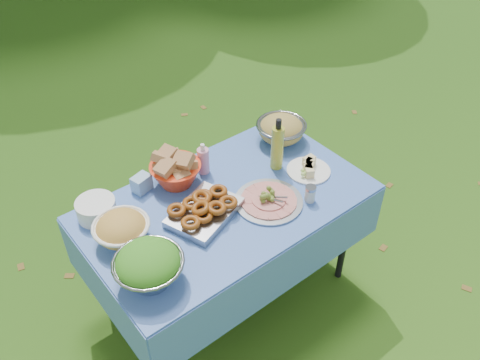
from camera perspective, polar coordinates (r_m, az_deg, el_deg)
name	(u,v)px	position (r m, az deg, el deg)	size (l,w,h in m)	color
ground	(229,293)	(3.17, -1.24, -12.56)	(80.00, 80.00, 0.00)	#133609
picnic_table	(228,251)	(2.87, -1.35, -7.97)	(1.46, 0.86, 0.76)	#84C1FF
salad_bowl	(149,266)	(2.21, -10.22, -9.44)	(0.30, 0.30, 0.20)	gray
pasta_bowl_white	(121,229)	(2.42, -13.17, -5.35)	(0.26, 0.26, 0.15)	white
plate_stack	(96,209)	(2.59, -15.83, -3.14)	(0.19, 0.19, 0.10)	white
wipes_box	(142,183)	(2.69, -10.99, -0.36)	(0.10, 0.07, 0.09)	#8FBBE3
sanitizer_bottle	(203,158)	(2.73, -4.16, 2.46)	(0.06, 0.06, 0.18)	pink
bread_bowl	(175,169)	(2.67, -7.26, 1.19)	(0.27, 0.27, 0.18)	#F83D19
pasta_bowl_steel	(281,129)	(2.98, 4.65, 5.73)	(0.29, 0.29, 0.15)	gray
fried_tray	(204,210)	(2.50, -4.02, -3.33)	(0.36, 0.25, 0.08)	#A5A6AA
charcuterie_platter	(269,196)	(2.57, 3.26, -1.86)	(0.35, 0.35, 0.08)	#A2A5A9
oil_bottle	(277,144)	(2.73, 4.23, 4.06)	(0.07, 0.07, 0.31)	gold
cheese_plate	(309,167)	(2.79, 7.75, 1.48)	(0.24, 0.24, 0.07)	white
shaker	(310,194)	(2.60, 7.88, -1.53)	(0.06, 0.06, 0.09)	silver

